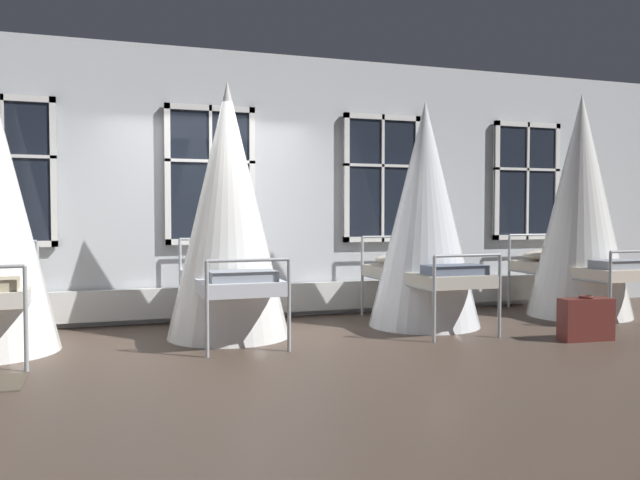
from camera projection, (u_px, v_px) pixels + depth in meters
ground at (234, 341)px, 6.80m from camera, size 25.49×25.49×0.00m
back_wall_with_windows at (209, 186)px, 8.09m from camera, size 13.74×0.10×3.32m
window_bank at (211, 243)px, 8.01m from camera, size 10.23×0.10×2.56m
cot_third at (228, 213)px, 7.00m from camera, size 1.30×1.93×2.72m
cot_fourth at (424, 217)px, 7.71m from camera, size 1.30×1.93×2.63m
cot_fifth at (580, 208)px, 8.44m from camera, size 1.30×1.93×2.85m
suitcase_dark at (586, 319)px, 6.83m from camera, size 0.58×0.26×0.47m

